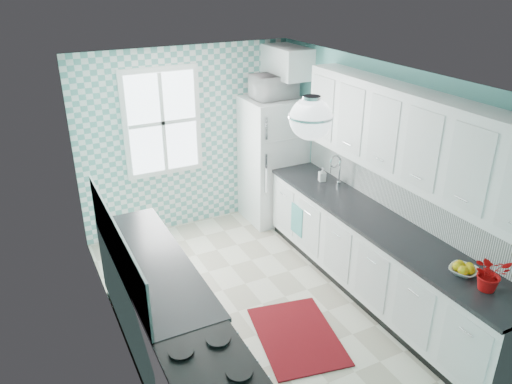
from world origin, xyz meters
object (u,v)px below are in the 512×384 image
potted_plant (491,273)px  ceiling_light (311,118)px  fruit_bowl (463,271)px  microwave (274,86)px  sink (328,188)px  fridge (273,160)px

potted_plant → ceiling_light: bearing=140.9°
fruit_bowl → potted_plant: 0.29m
potted_plant → microwave: microwave is taller
ceiling_light → sink: bearing=48.7°
fridge → microwave: (0.00, 0.00, 1.05)m
potted_plant → fruit_bowl: bearing=90.0°
ceiling_light → fridge: bearing=67.0°
ceiling_light → potted_plant: bearing=-39.1°
ceiling_light → potted_plant: ceiling_light is taller
fruit_bowl → ceiling_light: bearing=149.1°
fridge → microwave: 1.05m
fruit_bowl → microwave: bearing=91.5°
fruit_bowl → potted_plant: bearing=-90.0°
fruit_bowl → fridge: bearing=91.6°
ceiling_light → fridge: 3.18m
potted_plant → microwave: (-0.09, 3.59, 0.85)m
fruit_bowl → microwave: size_ratio=0.41×
fridge → microwave: microwave is taller
ceiling_light → microwave: 2.87m
sink → fruit_bowl: sink is taller
fruit_bowl → potted_plant: size_ratio=0.74×
ceiling_light → fruit_bowl: 1.95m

